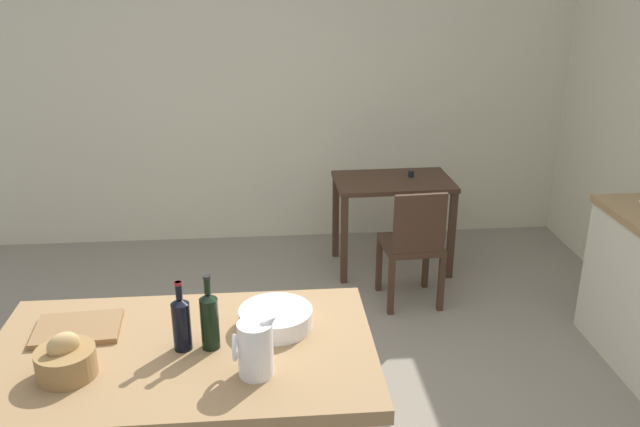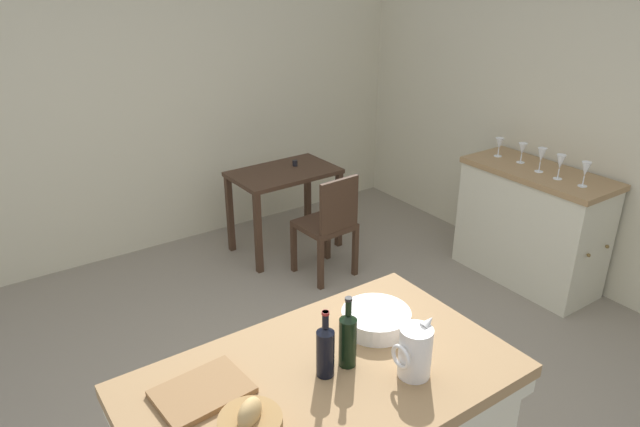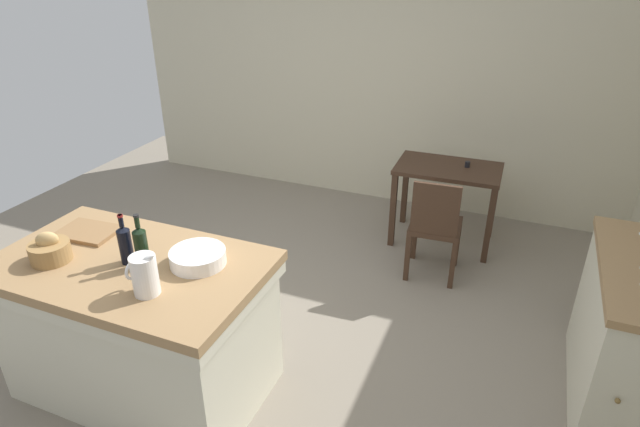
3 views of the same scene
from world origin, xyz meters
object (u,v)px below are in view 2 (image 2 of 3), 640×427
object	(u,v)px
wine_glass_left	(560,162)
wine_bottle_dark	(348,338)
wine_glass_middle	(541,156)
wine_glass_right	(522,149)
pitcher	(415,351)
wine_glass_far_left	(586,170)
side_cabinet	(531,226)
wine_bottle_amber	(325,350)
wash_bowl	(376,319)
writing_desk	(284,184)
cutting_board	(202,392)
wooden_chair	(329,223)
wine_glass_far_right	(499,144)

from	to	relation	value
wine_glass_left	wine_bottle_dark	bearing A→B (deg)	-162.98
wine_glass_middle	wine_glass_right	world-z (taller)	wine_glass_middle
pitcher	wine_glass_far_left	xyz separation A→B (m)	(2.33, 0.77, 0.05)
wine_bottle_dark	wine_glass_far_left	world-z (taller)	wine_bottle_dark
side_cabinet	wine_bottle_amber	world-z (taller)	wine_bottle_amber
side_cabinet	pitcher	world-z (taller)	pitcher
wash_bowl	wine_glass_right	xyz separation A→B (m)	(2.31, 1.02, 0.10)
writing_desk	wine_bottle_dark	size ratio (longest dim) A/B	2.91
cutting_board	wine_bottle_dark	distance (m)	0.59
writing_desk	wooden_chair	size ratio (longest dim) A/B	1.03
pitcher	cutting_board	xyz separation A→B (m)	(-0.73, 0.36, -0.10)
side_cabinet	wine_bottle_amber	size ratio (longest dim) A/B	3.93
wine_bottle_amber	cutting_board	bearing A→B (deg)	159.41
writing_desk	side_cabinet	bearing A→B (deg)	-49.63
cutting_board	wash_bowl	bearing A→B (deg)	-2.53
wine_bottle_amber	wooden_chair	bearing A→B (deg)	54.19
wash_bowl	wine_glass_right	distance (m)	2.53
writing_desk	wine_glass_right	size ratio (longest dim) A/B	5.74
wine_glass_left	wine_glass_middle	world-z (taller)	wine_glass_middle
wine_glass_far_left	pitcher	bearing A→B (deg)	-161.69
cutting_board	wine_bottle_dark	world-z (taller)	wine_bottle_dark
cutting_board	wine_glass_left	distance (m)	3.11
wine_bottle_dark	wine_glass_right	xyz separation A→B (m)	(2.57, 1.15, 0.01)
wash_bowl	wine_glass_left	size ratio (longest dim) A/B	1.67
wine_bottle_dark	wine_glass_middle	distance (m)	2.68
writing_desk	cutting_board	world-z (taller)	cutting_board
wine_bottle_dark	wine_glass_middle	size ratio (longest dim) A/B	1.68
cutting_board	pitcher	bearing A→B (deg)	-26.50
wine_glass_right	wooden_chair	bearing A→B (deg)	150.92
wine_bottle_dark	wine_glass_right	size ratio (longest dim) A/B	1.97
wine_glass_left	pitcher	bearing A→B (deg)	-157.48
wooden_chair	wash_bowl	xyz separation A→B (m)	(-0.99, -1.75, 0.47)
pitcher	wine_glass_far_right	xyz separation A→B (m)	(2.38, 1.55, 0.03)
wine_bottle_amber	wine_glass_middle	bearing A→B (deg)	19.67
wine_glass_far_left	wine_glass_middle	distance (m)	0.36
writing_desk	wine_bottle_dark	xyz separation A→B (m)	(-1.22, -2.52, 0.41)
wash_bowl	wine_glass_far_right	bearing A→B (deg)	28.08
wash_bowl	wine_glass_far_right	distance (m)	2.60
wooden_chair	wine_glass_left	distance (m)	1.77
cutting_board	wine_glass_right	world-z (taller)	wine_glass_right
wine_bottle_dark	wine_glass_far_right	world-z (taller)	wine_bottle_dark
wine_bottle_amber	wine_glass_right	distance (m)	2.92
wooden_chair	pitcher	distance (m)	2.40
pitcher	side_cabinet	bearing A→B (deg)	25.91
cutting_board	wine_glass_right	distance (m)	3.28
wine_glass_far_left	wine_glass_right	xyz separation A→B (m)	(0.07, 0.58, -0.01)
wine_glass_middle	wine_glass_right	xyz separation A→B (m)	(0.06, 0.21, -0.02)
wine_glass_far_left	wine_bottle_dark	bearing A→B (deg)	-167.11
wine_bottle_amber	wine_glass_far_left	distance (m)	2.68
wine_bottle_dark	wine_bottle_amber	bearing A→B (deg)	-179.90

